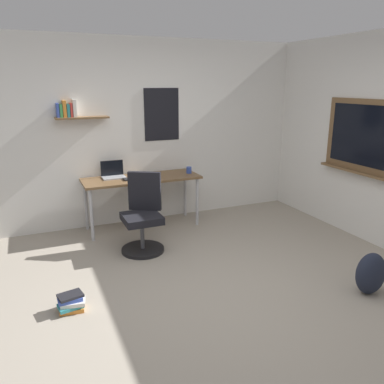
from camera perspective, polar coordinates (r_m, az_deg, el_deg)
ground_plane at (r=3.90m, az=3.73°, el=-14.95°), size 5.20×5.20×0.00m
wall_back at (r=5.68m, az=-7.45°, el=8.71°), size 5.00×0.30×2.60m
desk at (r=5.41m, az=-7.42°, el=1.42°), size 1.61×0.58×0.73m
office_chair at (r=4.75m, az=-7.24°, el=-3.81°), size 0.55×0.56×0.95m
laptop at (r=5.44m, az=-11.55°, el=2.66°), size 0.31×0.21×0.23m
keyboard at (r=5.31m, az=-8.07°, el=2.02°), size 0.37×0.13×0.02m
computer_mouse at (r=5.38m, az=-5.20°, el=2.38°), size 0.10×0.06×0.03m
coffee_mug at (r=5.59m, az=-0.46°, el=3.26°), size 0.08×0.08×0.09m
backpack at (r=4.20m, az=24.82°, el=-10.85°), size 0.32×0.22×0.42m
book_stack_on_floor at (r=3.79m, az=-17.37°, el=-15.28°), size 0.26×0.20×0.16m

